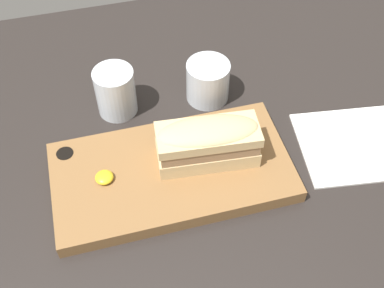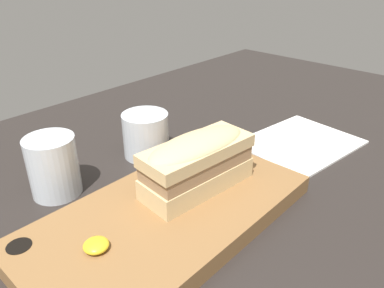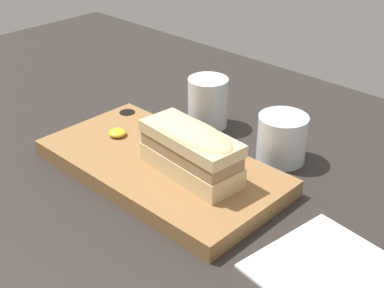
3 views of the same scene
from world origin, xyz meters
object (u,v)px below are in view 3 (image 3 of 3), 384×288
(serving_board, at_px, (161,167))
(sandwich, at_px, (191,148))
(napkin, at_px, (345,282))
(water_glass, at_px, (208,105))
(wine_glass, at_px, (282,140))

(serving_board, height_order, sandwich, sandwich)
(sandwich, bearing_deg, serving_board, -176.59)
(napkin, bearing_deg, serving_board, 177.18)
(serving_board, bearing_deg, napkin, -2.82)
(sandwich, height_order, water_glass, sandwich)
(serving_board, xyz_separation_m, wine_glass, (0.11, 0.17, 0.02))
(serving_board, xyz_separation_m, napkin, (0.34, -0.02, -0.01))
(sandwich, distance_m, water_glass, 0.22)
(serving_board, xyz_separation_m, water_glass, (-0.06, 0.18, 0.03))
(sandwich, bearing_deg, water_glass, 125.42)
(sandwich, height_order, napkin, sandwich)
(serving_board, relative_size, napkin, 1.72)
(sandwich, bearing_deg, wine_glass, 73.84)
(sandwich, height_order, wine_glass, sandwich)
(serving_board, height_order, water_glass, water_glass)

